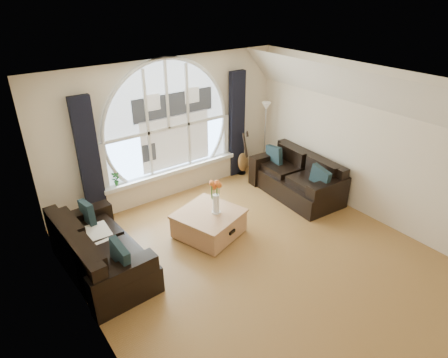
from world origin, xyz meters
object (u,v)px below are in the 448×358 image
Objects in this scene: vase_flowers at (216,193)px; potted_plant at (116,178)px; coffee_chest at (209,223)px; guitar at (243,153)px; floor_lamp at (265,138)px; sofa_left at (102,250)px; sofa_right at (296,177)px.

potted_plant is (-1.04, 1.72, -0.14)m from vase_flowers.
coffee_chest is at bearing -60.20° from potted_plant.
guitar is at bearing 40.45° from vase_flowers.
floor_lamp reaches higher than coffee_chest.
sofa_right is (4.02, -0.02, 0.00)m from sofa_left.
coffee_chest is 2.45m from guitar.
potted_plant is at bearing 157.85° from sofa_right.
vase_flowers reaches higher than coffee_chest.
sofa_left is 1.93× the size of coffee_chest.
coffee_chest is at bearing -173.25° from sofa_right.
sofa_right is 2.64× the size of vase_flowers.
potted_plant is (0.87, 1.50, 0.29)m from sofa_left.
vase_flowers is 0.44× the size of floor_lamp.
sofa_left is 2.69× the size of vase_flowers.
sofa_left is 1.78× the size of guitar.
sofa_right is at bearing -3.53° from sofa_left.
sofa_left is 1.96m from vase_flowers.
potted_plant is (-3.39, 0.26, -0.11)m from floor_lamp.
sofa_left is at bearing 173.52° from vase_flowers.
sofa_right reaches higher than coffee_chest.
vase_flowers is 2.42m from guitar.
guitar is at bearing 19.25° from coffee_chest.
coffee_chest is (1.81, -0.14, -0.16)m from sofa_left.
sofa_left is 1.18× the size of floor_lamp.
potted_plant is (-3.15, 1.52, 0.29)m from sofa_right.
sofa_left reaches higher than coffee_chest.
coffee_chest is 0.61× the size of floor_lamp.
guitar is at bearing 105.23° from sofa_right.
sofa_left is at bearing 157.39° from coffee_chest.
sofa_left is 1.76m from potted_plant.
potted_plant is at bearing 56.75° from sofa_left.
guitar is 3.73× the size of potted_plant.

